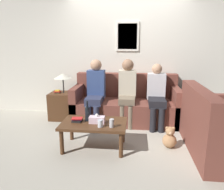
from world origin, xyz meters
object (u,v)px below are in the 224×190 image
(drinking_glass, at_px, (100,123))
(person_middle, at_px, (127,89))
(couch_side, at_px, (217,131))
(person_right, at_px, (157,93))
(teddy_bear, at_px, (170,138))
(couch_main, at_px, (126,105))
(coffee_table, at_px, (94,126))
(wine_bottle, at_px, (87,113))
(person_left, at_px, (95,89))

(drinking_glass, bearing_deg, person_middle, 75.77)
(couch_side, distance_m, person_right, 1.32)
(teddy_bear, bearing_deg, couch_main, 122.84)
(couch_main, xyz_separation_m, person_middle, (0.03, -0.14, 0.37))
(couch_side, xyz_separation_m, teddy_bear, (-0.65, 0.07, -0.18))
(drinking_glass, xyz_separation_m, teddy_bear, (1.03, 0.30, -0.32))
(coffee_table, height_order, person_right, person_right)
(person_right, height_order, teddy_bear, person_right)
(couch_side, distance_m, teddy_bear, 0.68)
(wine_bottle, height_order, drinking_glass, wine_bottle)
(teddy_bear, bearing_deg, coffee_table, -173.52)
(wine_bottle, height_order, person_middle, person_middle)
(person_left, distance_m, person_middle, 0.62)
(teddy_bear, bearing_deg, drinking_glass, -163.58)
(drinking_glass, bearing_deg, couch_main, 78.34)
(teddy_bear, bearing_deg, couch_side, -6.01)
(drinking_glass, distance_m, teddy_bear, 1.12)
(wine_bottle, relative_size, person_right, 0.26)
(couch_side, distance_m, drinking_glass, 1.70)
(drinking_glass, height_order, person_left, person_left)
(couch_main, relative_size, person_right, 1.78)
(wine_bottle, xyz_separation_m, person_middle, (0.56, 1.06, 0.17))
(person_left, height_order, teddy_bear, person_left)
(teddy_bear, bearing_deg, wine_bottle, -176.79)
(person_left, height_order, person_middle, person_middle)
(coffee_table, relative_size, drinking_glass, 9.15)
(drinking_glass, distance_m, person_left, 1.30)
(drinking_glass, bearing_deg, coffee_table, 126.03)
(drinking_glass, height_order, teddy_bear, drinking_glass)
(coffee_table, bearing_deg, couch_main, 71.56)
(drinking_glass, distance_m, person_middle, 1.36)
(couch_side, height_order, teddy_bear, couch_side)
(couch_side, relative_size, coffee_table, 1.55)
(person_left, xyz_separation_m, person_right, (1.18, 0.00, -0.05))
(coffee_table, xyz_separation_m, drinking_glass, (0.12, -0.17, 0.11))
(couch_side, xyz_separation_m, coffee_table, (-1.80, -0.06, 0.03))
(person_middle, bearing_deg, drinking_glass, -104.23)
(couch_main, height_order, coffee_table, couch_main)
(couch_side, height_order, drinking_glass, couch_side)
(wine_bottle, xyz_separation_m, drinking_glass, (0.23, -0.23, -0.06))
(couch_main, distance_m, person_left, 0.71)
(person_right, bearing_deg, coffee_table, -133.35)
(coffee_table, distance_m, person_left, 1.13)
(couch_main, xyz_separation_m, wine_bottle, (-0.53, -1.20, 0.20))
(coffee_table, distance_m, person_middle, 1.26)
(couch_side, bearing_deg, teddy_bear, 83.99)
(person_right, distance_m, teddy_bear, 1.07)
(couch_side, relative_size, person_middle, 1.19)
(person_left, bearing_deg, person_middle, 4.77)
(coffee_table, relative_size, teddy_bear, 2.88)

